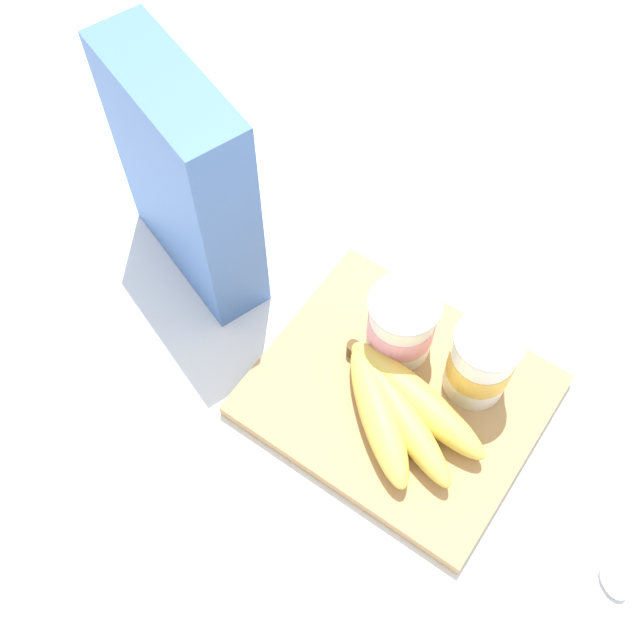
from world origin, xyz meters
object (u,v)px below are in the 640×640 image
(cutting_board, at_px, (398,395))
(yogurt_cup_front, at_px, (401,324))
(cereal_box, at_px, (185,180))
(spoon, at_px, (601,553))
(banana_bunch, at_px, (398,407))
(yogurt_cup_back, at_px, (481,362))

(cutting_board, bearing_deg, yogurt_cup_front, 123.33)
(cereal_box, distance_m, spoon, 0.55)
(cutting_board, relative_size, yogurt_cup_front, 3.28)
(cutting_board, distance_m, cereal_box, 0.31)
(yogurt_cup_front, height_order, banana_bunch, yogurt_cup_front)
(cereal_box, distance_m, yogurt_cup_front, 0.27)
(yogurt_cup_back, height_order, spoon, yogurt_cup_back)
(cutting_board, relative_size, yogurt_cup_back, 2.94)
(spoon, bearing_deg, cereal_box, 174.42)
(yogurt_cup_front, xyz_separation_m, yogurt_cup_back, (0.09, 0.01, 0.01))
(yogurt_cup_back, bearing_deg, cereal_box, -175.26)
(cutting_board, relative_size, spoon, 2.50)
(banana_bunch, bearing_deg, yogurt_cup_back, 58.64)
(cutting_board, relative_size, cereal_box, 1.04)
(spoon, bearing_deg, banana_bunch, 178.96)
(yogurt_cup_front, height_order, yogurt_cup_back, yogurt_cup_back)
(yogurt_cup_back, relative_size, spoon, 0.85)
(banana_bunch, relative_size, spoon, 1.65)
(spoon, bearing_deg, yogurt_cup_front, 164.95)
(cereal_box, xyz_separation_m, yogurt_cup_front, (0.26, 0.02, -0.08))
(cutting_board, bearing_deg, spoon, -6.36)
(yogurt_cup_back, bearing_deg, cutting_board, -137.56)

